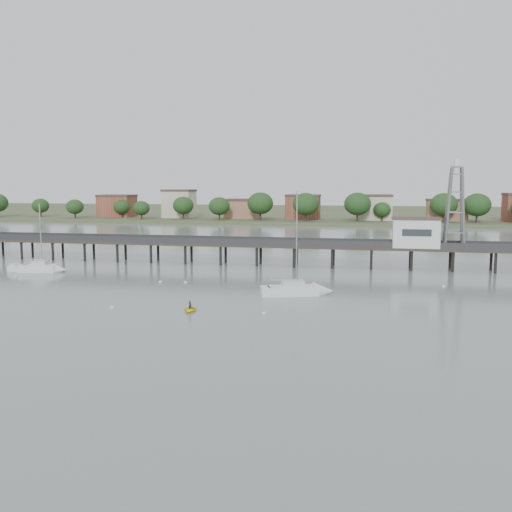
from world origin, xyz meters
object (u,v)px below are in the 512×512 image
(pier, at_px, (277,245))
(sailboat_c, at_px, (304,290))
(lattice_tower, at_px, (455,208))
(sailboat_b, at_px, (46,268))
(yellow_dinghy, at_px, (190,311))
(white_tender, at_px, (18,269))

(pier, height_order, sailboat_c, sailboat_c)
(pier, bearing_deg, lattice_tower, 0.00)
(sailboat_b, xyz_separation_m, yellow_dinghy, (34.00, -24.27, -0.65))
(white_tender, xyz_separation_m, yellow_dinghy, (39.32, -24.08, -0.47))
(white_tender, relative_size, yellow_dinghy, 1.51)
(sailboat_c, distance_m, white_tender, 52.74)
(sailboat_b, bearing_deg, sailboat_c, -22.31)
(pier, xyz_separation_m, yellow_dinghy, (-3.80, -40.52, -3.79))
(lattice_tower, bearing_deg, sailboat_c, -129.86)
(white_tender, bearing_deg, pier, 34.84)
(sailboat_b, distance_m, sailboat_c, 47.59)
(sailboat_c, distance_m, yellow_dinghy, 17.76)
(white_tender, bearing_deg, yellow_dinghy, -17.51)
(sailboat_b, relative_size, yellow_dinghy, 4.48)
(pier, bearing_deg, sailboat_b, -156.73)
(pier, distance_m, sailboat_c, 29.07)
(sailboat_c, bearing_deg, yellow_dinghy, -152.33)
(sailboat_b, relative_size, white_tender, 2.96)
(sailboat_c, bearing_deg, pier, 88.09)
(sailboat_b, distance_m, white_tender, 5.33)
(lattice_tower, distance_m, yellow_dinghy, 54.87)
(lattice_tower, bearing_deg, sailboat_b, -166.80)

